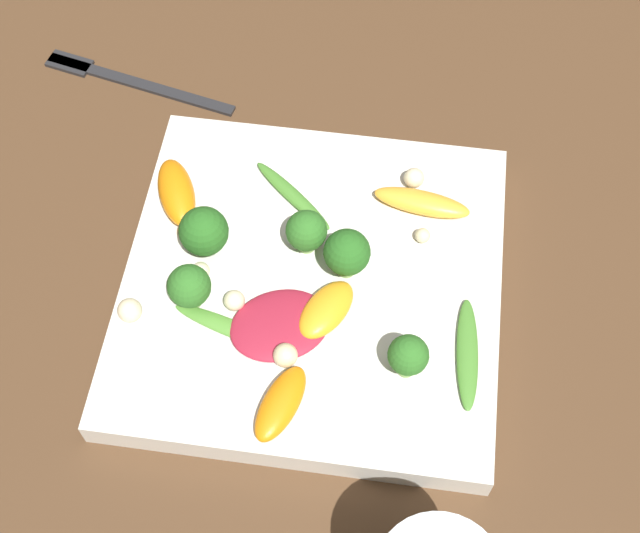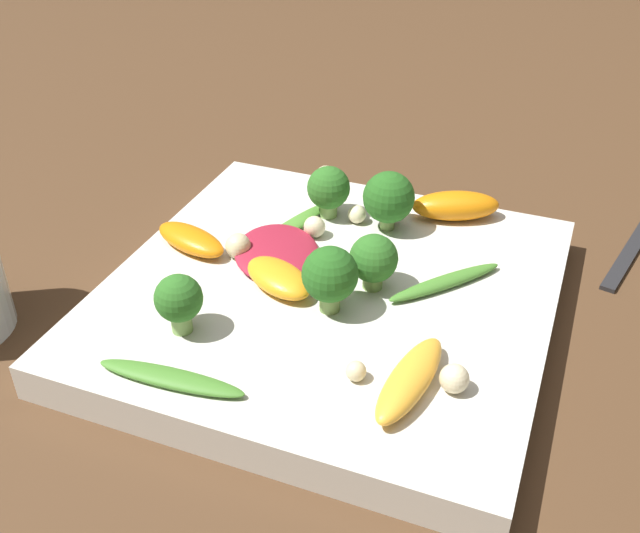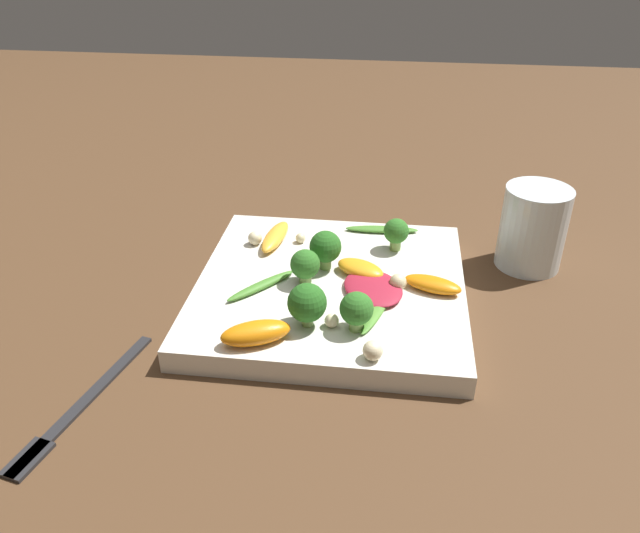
# 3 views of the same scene
# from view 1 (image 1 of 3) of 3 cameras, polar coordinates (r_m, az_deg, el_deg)

# --- Properties ---
(ground_plane) EXTENTS (2.40, 2.40, 0.00)m
(ground_plane) POSITION_cam_1_polar(r_m,az_deg,el_deg) (0.72, -0.48, -1.72)
(ground_plane) COLOR #4C331E
(plate) EXTENTS (0.29, 0.29, 0.03)m
(plate) POSITION_cam_1_polar(r_m,az_deg,el_deg) (0.71, -0.49, -1.22)
(plate) COLOR silver
(plate) RESTS_ON ground_plane
(fork) EXTENTS (0.06, 0.19, 0.01)m
(fork) POSITION_cam_1_polar(r_m,az_deg,el_deg) (0.88, -12.77, 11.77)
(fork) COLOR #262628
(fork) RESTS_ON ground_plane
(radicchio_leaf_0) EXTENTS (0.09, 0.10, 0.01)m
(radicchio_leaf_0) POSITION_cam_1_polar(r_m,az_deg,el_deg) (0.67, -2.57, -3.76)
(radicchio_leaf_0) COLOR maroon
(radicchio_leaf_0) RESTS_ON plate
(orange_segment_0) EXTENTS (0.06, 0.05, 0.02)m
(orange_segment_0) POSITION_cam_1_polar(r_m,az_deg,el_deg) (0.67, 0.40, -2.78)
(orange_segment_0) COLOR orange
(orange_segment_0) RESTS_ON plate
(orange_segment_1) EXTENTS (0.07, 0.05, 0.02)m
(orange_segment_1) POSITION_cam_1_polar(r_m,az_deg,el_deg) (0.74, -9.17, 4.72)
(orange_segment_1) COLOR orange
(orange_segment_1) RESTS_ON plate
(orange_segment_2) EXTENTS (0.07, 0.04, 0.02)m
(orange_segment_2) POSITION_cam_1_polar(r_m,az_deg,el_deg) (0.64, -2.54, -8.76)
(orange_segment_2) COLOR orange
(orange_segment_2) RESTS_ON plate
(orange_segment_3) EXTENTS (0.03, 0.08, 0.02)m
(orange_segment_3) POSITION_cam_1_polar(r_m,az_deg,el_deg) (0.73, 6.53, 4.09)
(orange_segment_3) COLOR #FCAD33
(orange_segment_3) RESTS_ON plate
(broccoli_floret_0) EXTENTS (0.03, 0.03, 0.04)m
(broccoli_floret_0) POSITION_cam_1_polar(r_m,az_deg,el_deg) (0.64, 5.66, -5.72)
(broccoli_floret_0) COLOR #84AD5B
(broccoli_floret_0) RESTS_ON plate
(broccoli_floret_1) EXTENTS (0.04, 0.04, 0.05)m
(broccoli_floret_1) POSITION_cam_1_polar(r_m,az_deg,el_deg) (0.70, -7.45, 2.23)
(broccoli_floret_1) COLOR #7A9E51
(broccoli_floret_1) RESTS_ON plate
(broccoli_floret_2) EXTENTS (0.04, 0.04, 0.05)m
(broccoli_floret_2) POSITION_cam_1_polar(r_m,az_deg,el_deg) (0.68, 1.73, 0.87)
(broccoli_floret_2) COLOR #7A9E51
(broccoli_floret_2) RESTS_ON plate
(broccoli_floret_3) EXTENTS (0.03, 0.03, 0.04)m
(broccoli_floret_3) POSITION_cam_1_polar(r_m,az_deg,el_deg) (0.67, -8.36, -1.30)
(broccoli_floret_3) COLOR #84AD5B
(broccoli_floret_3) RESTS_ON plate
(broccoli_floret_4) EXTENTS (0.03, 0.03, 0.04)m
(broccoli_floret_4) POSITION_cam_1_polar(r_m,az_deg,el_deg) (0.69, -0.87, 2.26)
(broccoli_floret_4) COLOR #84AD5B
(broccoli_floret_4) RESTS_ON plate
(arugula_sprig_0) EXTENTS (0.09, 0.02, 0.01)m
(arugula_sprig_0) POSITION_cam_1_polar(r_m,az_deg,el_deg) (0.67, 9.41, -5.51)
(arugula_sprig_0) COLOR #47842D
(arugula_sprig_0) RESTS_ON plate
(arugula_sprig_1) EXTENTS (0.07, 0.08, 0.01)m
(arugula_sprig_1) POSITION_cam_1_polar(r_m,az_deg,el_deg) (0.74, -1.76, 4.57)
(arugula_sprig_1) COLOR #47842D
(arugula_sprig_1) RESTS_ON plate
(arugula_sprig_2) EXTENTS (0.04, 0.10, 0.01)m
(arugula_sprig_2) POSITION_cam_1_polar(r_m,az_deg,el_deg) (0.68, -5.71, -3.95)
(arugula_sprig_2) COLOR #518E33
(arugula_sprig_2) RESTS_ON plate
(macadamia_nut_0) EXTENTS (0.01, 0.01, 0.01)m
(macadamia_nut_0) POSITION_cam_1_polar(r_m,az_deg,el_deg) (0.72, 6.58, 1.98)
(macadamia_nut_0) COLOR beige
(macadamia_nut_0) RESTS_ON plate
(macadamia_nut_1) EXTENTS (0.02, 0.02, 0.02)m
(macadamia_nut_1) POSITION_cam_1_polar(r_m,az_deg,el_deg) (0.69, -12.08, -2.77)
(macadamia_nut_1) COLOR beige
(macadamia_nut_1) RESTS_ON plate
(macadamia_nut_2) EXTENTS (0.02, 0.02, 0.02)m
(macadamia_nut_2) POSITION_cam_1_polar(r_m,az_deg,el_deg) (0.68, -5.50, -2.18)
(macadamia_nut_2) COLOR beige
(macadamia_nut_2) RESTS_ON plate
(macadamia_nut_3) EXTENTS (0.02, 0.02, 0.02)m
(macadamia_nut_3) POSITION_cam_1_polar(r_m,az_deg,el_deg) (0.75, 6.03, 5.66)
(macadamia_nut_3) COLOR beige
(macadamia_nut_3) RESTS_ON plate
(macadamia_nut_4) EXTENTS (0.02, 0.02, 0.02)m
(macadamia_nut_4) POSITION_cam_1_polar(r_m,az_deg,el_deg) (0.66, -2.23, -5.70)
(macadamia_nut_4) COLOR beige
(macadamia_nut_4) RESTS_ON plate
(macadamia_nut_5) EXTENTS (0.01, 0.01, 0.01)m
(macadamia_nut_5) POSITION_cam_1_polar(r_m,az_deg,el_deg) (0.70, -7.65, -0.28)
(macadamia_nut_5) COLOR beige
(macadamia_nut_5) RESTS_ON plate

